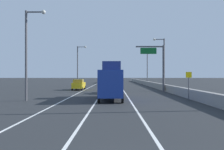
# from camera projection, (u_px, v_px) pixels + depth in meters

# --- Properties ---
(ground_plane) EXTENTS (320.00, 320.00, 0.00)m
(ground_plane) POSITION_uv_depth(u_px,v_px,m) (114.00, 84.00, 68.77)
(ground_plane) COLOR #26282B
(lane_stripe_left) EXTENTS (0.16, 130.00, 0.00)m
(lane_stripe_left) POSITION_uv_depth(u_px,v_px,m) (94.00, 85.00, 59.81)
(lane_stripe_left) COLOR silver
(lane_stripe_left) RESTS_ON ground_plane
(lane_stripe_center) EXTENTS (0.16, 130.00, 0.00)m
(lane_stripe_center) POSITION_uv_depth(u_px,v_px,m) (107.00, 85.00, 59.78)
(lane_stripe_center) COLOR silver
(lane_stripe_center) RESTS_ON ground_plane
(lane_stripe_right) EXTENTS (0.16, 130.00, 0.00)m
(lane_stripe_right) POSITION_uv_depth(u_px,v_px,m) (120.00, 85.00, 59.75)
(lane_stripe_right) COLOR silver
(lane_stripe_right) RESTS_ON ground_plane
(jersey_barrier_right) EXTENTS (0.60, 120.00, 1.10)m
(jersey_barrier_right) POSITION_uv_depth(u_px,v_px,m) (157.00, 86.00, 44.70)
(jersey_barrier_right) COLOR gray
(jersey_barrier_right) RESTS_ON ground_plane
(overhead_sign_gantry) EXTENTS (4.68, 0.36, 7.50)m
(overhead_sign_gantry) POSITION_uv_depth(u_px,v_px,m) (159.00, 62.00, 36.34)
(overhead_sign_gantry) COLOR #47474C
(overhead_sign_gantry) RESTS_ON ground_plane
(speed_advisory_sign) EXTENTS (0.60, 0.11, 3.00)m
(speed_advisory_sign) POSITION_uv_depth(u_px,v_px,m) (189.00, 84.00, 23.28)
(speed_advisory_sign) COLOR #4C4C51
(speed_advisory_sign) RESTS_ON ground_plane
(lamp_post_right_second) EXTENTS (2.14, 0.44, 9.42)m
(lamp_post_right_second) POSITION_uv_depth(u_px,v_px,m) (163.00, 60.00, 40.86)
(lamp_post_right_second) COLOR #4C4C51
(lamp_post_right_second) RESTS_ON ground_plane
(lamp_post_right_third) EXTENTS (2.14, 0.44, 9.42)m
(lamp_post_right_third) POSITION_uv_depth(u_px,v_px,m) (146.00, 66.00, 64.65)
(lamp_post_right_third) COLOR #4C4C51
(lamp_post_right_third) RESTS_ON ground_plane
(lamp_post_left_near) EXTENTS (2.14, 0.44, 9.42)m
(lamp_post_left_near) POSITION_uv_depth(u_px,v_px,m) (29.00, 48.00, 23.20)
(lamp_post_left_near) COLOR #4C4C51
(lamp_post_left_near) RESTS_ON ground_plane
(lamp_post_left_mid) EXTENTS (2.14, 0.44, 9.42)m
(lamp_post_left_mid) POSITION_uv_depth(u_px,v_px,m) (79.00, 63.00, 51.75)
(lamp_post_left_mid) COLOR #4C4C51
(lamp_post_left_mid) RESTS_ON ground_plane
(car_silver_0) EXTENTS (1.91, 4.67, 1.87)m
(car_silver_0) POSITION_uv_depth(u_px,v_px,m) (112.00, 87.00, 32.91)
(car_silver_0) COLOR #B7B7BC
(car_silver_0) RESTS_ON ground_plane
(car_yellow_1) EXTENTS (1.94, 4.66, 1.93)m
(car_yellow_1) POSITION_uv_depth(u_px,v_px,m) (79.00, 85.00, 40.65)
(car_yellow_1) COLOR gold
(car_yellow_1) RESTS_ON ground_plane
(car_gray_2) EXTENTS (1.81, 4.78, 1.85)m
(car_gray_2) POSITION_uv_depth(u_px,v_px,m) (103.00, 81.00, 70.56)
(car_gray_2) COLOR slate
(car_gray_2) RESTS_ON ground_plane
(car_green_3) EXTENTS (1.93, 4.25, 2.15)m
(car_green_3) POSITION_uv_depth(u_px,v_px,m) (105.00, 80.00, 81.35)
(car_green_3) COLOR #196033
(car_green_3) RESTS_ON ground_plane
(box_truck) EXTENTS (2.53, 7.82, 4.26)m
(box_truck) POSITION_uv_depth(u_px,v_px,m) (111.00, 82.00, 24.68)
(box_truck) COLOR navy
(box_truck) RESTS_ON ground_plane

